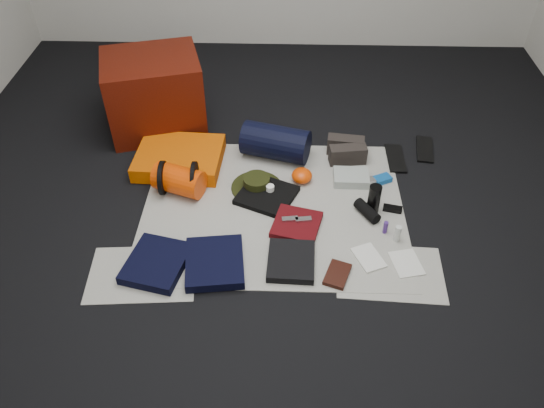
{
  "coord_description": "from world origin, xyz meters",
  "views": [
    {
      "loc": [
        0.06,
        -2.4,
        2.23
      ],
      "look_at": [
        -0.01,
        -0.07,
        0.1
      ],
      "focal_mm": 35.0,
      "sensor_mm": 36.0,
      "label": 1
    }
  ],
  "objects_px": {
    "paperback_book": "(337,274)",
    "navy_duffel": "(276,142)",
    "stuff_sack": "(179,180)",
    "water_bottle": "(374,199)",
    "red_cabinet": "(155,94)",
    "sleeping_pad": "(180,158)",
    "compact_camera": "(370,181)"
  },
  "relations": [
    {
      "from": "paperback_book",
      "to": "navy_duffel",
      "type": "bearing_deg",
      "value": 128.85
    },
    {
      "from": "stuff_sack",
      "to": "water_bottle",
      "type": "height_order",
      "value": "water_bottle"
    },
    {
      "from": "water_bottle",
      "to": "paperback_book",
      "type": "height_order",
      "value": "water_bottle"
    },
    {
      "from": "red_cabinet",
      "to": "water_bottle",
      "type": "bearing_deg",
      "value": -46.42
    },
    {
      "from": "sleeping_pad",
      "to": "paperback_book",
      "type": "relative_size",
      "value": 3.14
    },
    {
      "from": "sleeping_pad",
      "to": "paperback_book",
      "type": "distance_m",
      "value": 1.39
    },
    {
      "from": "water_bottle",
      "to": "stuff_sack",
      "type": "bearing_deg",
      "value": 173.1
    },
    {
      "from": "red_cabinet",
      "to": "paperback_book",
      "type": "relative_size",
      "value": 3.66
    },
    {
      "from": "red_cabinet",
      "to": "paperback_book",
      "type": "xyz_separation_m",
      "value": [
        1.23,
        -1.41,
        -0.25
      ]
    },
    {
      "from": "navy_duffel",
      "to": "sleeping_pad",
      "type": "bearing_deg",
      "value": -154.87
    },
    {
      "from": "sleeping_pad",
      "to": "navy_duffel",
      "type": "distance_m",
      "value": 0.66
    },
    {
      "from": "navy_duffel",
      "to": "paperback_book",
      "type": "xyz_separation_m",
      "value": [
        0.36,
        -1.06,
        -0.1
      ]
    },
    {
      "from": "stuff_sack",
      "to": "navy_duffel",
      "type": "height_order",
      "value": "navy_duffel"
    },
    {
      "from": "water_bottle",
      "to": "compact_camera",
      "type": "relative_size",
      "value": 2.15
    },
    {
      "from": "paperback_book",
      "to": "sleeping_pad",
      "type": "bearing_deg",
      "value": 156.51
    },
    {
      "from": "red_cabinet",
      "to": "stuff_sack",
      "type": "xyz_separation_m",
      "value": [
        0.27,
        -0.74,
        -0.18
      ]
    },
    {
      "from": "stuff_sack",
      "to": "paperback_book",
      "type": "bearing_deg",
      "value": -35.01
    },
    {
      "from": "red_cabinet",
      "to": "sleeping_pad",
      "type": "xyz_separation_m",
      "value": [
        0.23,
        -0.46,
        -0.22
      ]
    },
    {
      "from": "stuff_sack",
      "to": "water_bottle",
      "type": "relative_size",
      "value": 1.62
    },
    {
      "from": "red_cabinet",
      "to": "paperback_book",
      "type": "bearing_deg",
      "value": -64.36
    },
    {
      "from": "red_cabinet",
      "to": "navy_duffel",
      "type": "bearing_deg",
      "value": -37.72
    },
    {
      "from": "stuff_sack",
      "to": "compact_camera",
      "type": "bearing_deg",
      "value": 5.57
    },
    {
      "from": "red_cabinet",
      "to": "compact_camera",
      "type": "relative_size",
      "value": 7.36
    },
    {
      "from": "red_cabinet",
      "to": "compact_camera",
      "type": "xyz_separation_m",
      "value": [
        1.49,
        -0.62,
        -0.25
      ]
    },
    {
      "from": "stuff_sack",
      "to": "paperback_book",
      "type": "height_order",
      "value": "stuff_sack"
    },
    {
      "from": "stuff_sack",
      "to": "compact_camera",
      "type": "xyz_separation_m",
      "value": [
        1.22,
        0.12,
        -0.07
      ]
    },
    {
      "from": "red_cabinet",
      "to": "water_bottle",
      "type": "distance_m",
      "value": 1.73
    },
    {
      "from": "stuff_sack",
      "to": "compact_camera",
      "type": "height_order",
      "value": "stuff_sack"
    },
    {
      "from": "navy_duffel",
      "to": "compact_camera",
      "type": "bearing_deg",
      "value": -7.21
    },
    {
      "from": "water_bottle",
      "to": "paperback_book",
      "type": "relative_size",
      "value": 1.07
    },
    {
      "from": "compact_camera",
      "to": "red_cabinet",
      "type": "bearing_deg",
      "value": 146.42
    },
    {
      "from": "sleeping_pad",
      "to": "water_bottle",
      "type": "height_order",
      "value": "water_bottle"
    }
  ]
}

